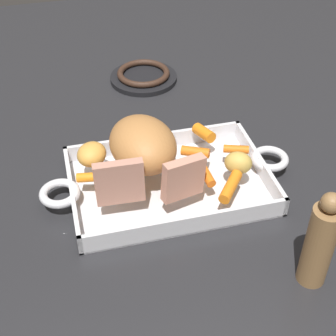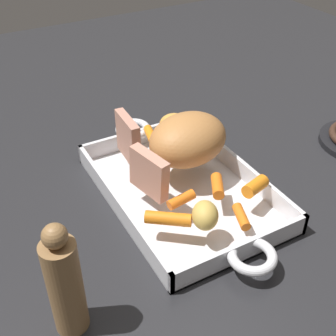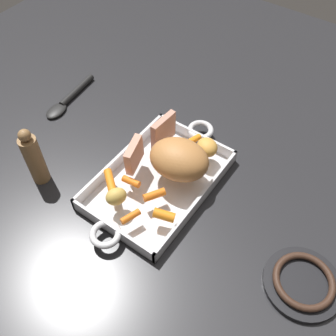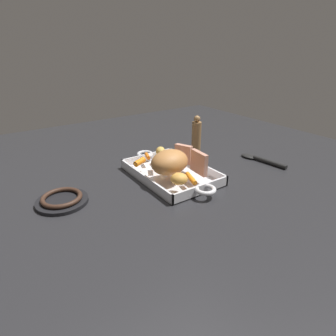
% 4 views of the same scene
% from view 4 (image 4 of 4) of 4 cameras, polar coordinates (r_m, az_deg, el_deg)
% --- Properties ---
extents(ground_plane, '(1.89, 1.89, 0.00)m').
position_cam_4_polar(ground_plane, '(1.06, 0.62, -1.70)').
color(ground_plane, '#232326').
extents(roasting_dish, '(0.45, 0.24, 0.04)m').
position_cam_4_polar(roasting_dish, '(1.05, 0.62, -1.14)').
color(roasting_dish, silver).
rests_on(roasting_dish, ground_plane).
extents(pork_roast, '(0.13, 0.16, 0.08)m').
position_cam_4_polar(pork_roast, '(0.98, 0.33, 1.19)').
color(pork_roast, '#B5763F').
rests_on(pork_roast, roasting_dish).
extents(roast_slice_outer, '(0.08, 0.04, 0.08)m').
position_cam_4_polar(roast_slice_outer, '(1.07, 3.19, 2.78)').
color(roast_slice_outer, tan).
rests_on(roast_slice_outer, roasting_dish).
extents(roast_slice_thick, '(0.08, 0.02, 0.08)m').
position_cam_4_polar(roast_slice_thick, '(0.99, 6.23, 1.08)').
color(roast_slice_thick, tan).
rests_on(roast_slice_thick, roasting_dish).
extents(baby_carrot_long, '(0.04, 0.05, 0.03)m').
position_cam_4_polar(baby_carrot_long, '(1.07, -5.70, 1.23)').
color(baby_carrot_long, orange).
rests_on(baby_carrot_long, roasting_dish).
extents(baby_carrot_short, '(0.06, 0.06, 0.02)m').
position_cam_4_polar(baby_carrot_short, '(1.14, 1.14, 2.83)').
color(baby_carrot_short, orange).
rests_on(baby_carrot_short, roasting_dish).
extents(baby_carrot_center_right, '(0.05, 0.03, 0.02)m').
position_cam_4_polar(baby_carrot_center_right, '(1.13, -4.18, 2.41)').
color(baby_carrot_center_right, orange).
rests_on(baby_carrot_center_right, roasting_dish).
extents(baby_carrot_southwest, '(0.02, 0.05, 0.02)m').
position_cam_4_polar(baby_carrot_southwest, '(1.10, 0.38, 1.90)').
color(baby_carrot_southwest, orange).
rests_on(baby_carrot_southwest, roasting_dish).
extents(baby_carrot_northeast, '(0.07, 0.03, 0.02)m').
position_cam_4_polar(baby_carrot_northeast, '(0.94, 4.65, -2.08)').
color(baby_carrot_northeast, orange).
rests_on(baby_carrot_northeast, roasting_dish).
extents(baby_carrot_southeast, '(0.05, 0.04, 0.02)m').
position_cam_4_polar(baby_carrot_southeast, '(1.07, -2.53, 1.19)').
color(baby_carrot_southeast, orange).
rests_on(baby_carrot_southeast, roasting_dish).
extents(potato_golden_large, '(0.07, 0.07, 0.04)m').
position_cam_4_polar(potato_golden_large, '(0.91, 2.25, -2.19)').
color(potato_golden_large, gold).
rests_on(potato_golden_large, roasting_dish).
extents(potato_golden_small, '(0.06, 0.06, 0.04)m').
position_cam_4_polar(potato_golden_small, '(1.14, -1.50, 3.30)').
color(potato_golden_small, gold).
rests_on(potato_golden_small, roasting_dish).
extents(stove_burner_rear, '(0.16, 0.16, 0.03)m').
position_cam_4_polar(stove_burner_rear, '(0.94, -20.48, -5.96)').
color(stove_burner_rear, black).
rests_on(stove_burner_rear, ground_plane).
extents(serving_spoon, '(0.21, 0.06, 0.02)m').
position_cam_4_polar(serving_spoon, '(1.25, 17.92, 1.67)').
color(serving_spoon, black).
rests_on(serving_spoon, ground_plane).
extents(pepper_mill, '(0.04, 0.04, 0.17)m').
position_cam_4_polar(pepper_mill, '(1.28, 5.71, 6.49)').
color(pepper_mill, olive).
rests_on(pepper_mill, ground_plane).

